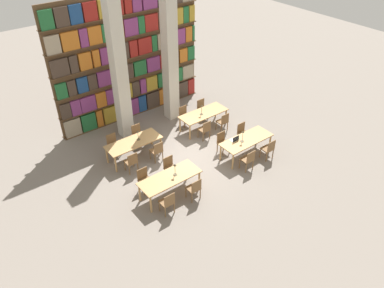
{
  "coord_description": "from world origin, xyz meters",
  "views": [
    {
      "loc": [
        -7.16,
        -9.4,
        9.02
      ],
      "look_at": [
        0.0,
        -0.13,
        0.68
      ],
      "focal_mm": 35.0,
      "sensor_mm": 36.0,
      "label": 1
    }
  ],
  "objects_px": {
    "laptop": "(234,139)",
    "chair_14": "(223,121)",
    "pillar_left": "(119,69)",
    "chair_11": "(138,134)",
    "chair_5": "(223,142)",
    "pillar_center": "(170,55)",
    "chair_12": "(205,129)",
    "reading_table_3": "(203,114)",
    "chair_13": "(184,115)",
    "chair_6": "(268,149)",
    "desk_lamp_2": "(138,134)",
    "chair_0": "(168,202)",
    "chair_7": "(243,133)",
    "reading_table_1": "(246,141)",
    "chair_9": "(113,144)",
    "chair_1": "(144,179)",
    "desk_lamp_1": "(243,134)",
    "chair_4": "(248,159)",
    "desk_lamp_3": "(202,108)",
    "desk_lamp_0": "(175,168)",
    "chair_10": "(157,151)",
    "chair_3": "(170,167)",
    "chair_2": "(194,188)",
    "chair_15": "(202,108)",
    "chair_8": "(132,162)",
    "reading_table_2": "(134,143)"
  },
  "relations": [
    {
      "from": "laptop",
      "to": "chair_14",
      "type": "distance_m",
      "value": 1.87
    },
    {
      "from": "pillar_left",
      "to": "chair_11",
      "type": "height_order",
      "value": "pillar_left"
    },
    {
      "from": "chair_5",
      "to": "laptop",
      "type": "distance_m",
      "value": 0.6
    },
    {
      "from": "pillar_center",
      "to": "chair_12",
      "type": "relative_size",
      "value": 6.82
    },
    {
      "from": "reading_table_3",
      "to": "chair_13",
      "type": "xyz_separation_m",
      "value": [
        -0.5,
        0.71,
        -0.2
      ]
    },
    {
      "from": "chair_13",
      "to": "chair_6",
      "type": "bearing_deg",
      "value": 105.07
    },
    {
      "from": "desk_lamp_2",
      "to": "chair_0",
      "type": "bearing_deg",
      "value": -105.43
    },
    {
      "from": "chair_7",
      "to": "laptop",
      "type": "relative_size",
      "value": 2.75
    },
    {
      "from": "desk_lamp_2",
      "to": "reading_table_3",
      "type": "height_order",
      "value": "desk_lamp_2"
    },
    {
      "from": "reading_table_1",
      "to": "reading_table_3",
      "type": "relative_size",
      "value": 1.0
    },
    {
      "from": "chair_9",
      "to": "chair_11",
      "type": "relative_size",
      "value": 1.0
    },
    {
      "from": "chair_1",
      "to": "desk_lamp_1",
      "type": "height_order",
      "value": "desk_lamp_1"
    },
    {
      "from": "chair_4",
      "to": "desk_lamp_3",
      "type": "height_order",
      "value": "desk_lamp_3"
    },
    {
      "from": "desk_lamp_0",
      "to": "chair_11",
      "type": "xyz_separation_m",
      "value": [
        0.47,
        3.3,
        -0.59
      ]
    },
    {
      "from": "chair_1",
      "to": "chair_9",
      "type": "xyz_separation_m",
      "value": [
        0.15,
        2.57,
        0.0
      ]
    },
    {
      "from": "chair_7",
      "to": "chair_10",
      "type": "bearing_deg",
      "value": -17.73
    },
    {
      "from": "chair_3",
      "to": "reading_table_3",
      "type": "height_order",
      "value": "chair_3"
    },
    {
      "from": "chair_1",
      "to": "chair_14",
      "type": "bearing_deg",
      "value": -166.01
    },
    {
      "from": "chair_5",
      "to": "desk_lamp_2",
      "type": "xyz_separation_m",
      "value": [
        -2.75,
        1.83,
        0.56
      ]
    },
    {
      "from": "chair_11",
      "to": "reading_table_3",
      "type": "height_order",
      "value": "chair_11"
    },
    {
      "from": "chair_7",
      "to": "desk_lamp_2",
      "type": "height_order",
      "value": "desk_lamp_2"
    },
    {
      "from": "pillar_center",
      "to": "chair_10",
      "type": "height_order",
      "value": "pillar_center"
    },
    {
      "from": "chair_5",
      "to": "chair_14",
      "type": "distance_m",
      "value": 1.54
    },
    {
      "from": "chair_2",
      "to": "desk_lamp_0",
      "type": "relative_size",
      "value": 1.86
    },
    {
      "from": "desk_lamp_2",
      "to": "reading_table_3",
      "type": "bearing_deg",
      "value": 0.5
    },
    {
      "from": "chair_0",
      "to": "chair_2",
      "type": "bearing_deg",
      "value": 0.0
    },
    {
      "from": "chair_5",
      "to": "chair_9",
      "type": "xyz_separation_m",
      "value": [
        -3.51,
        2.54,
        0.0
      ]
    },
    {
      "from": "chair_10",
      "to": "chair_15",
      "type": "bearing_deg",
      "value": 23.1
    },
    {
      "from": "chair_7",
      "to": "chair_8",
      "type": "distance_m",
      "value": 4.74
    },
    {
      "from": "pillar_left",
      "to": "chair_12",
      "type": "height_order",
      "value": "pillar_left"
    },
    {
      "from": "chair_4",
      "to": "chair_14",
      "type": "bearing_deg",
      "value": 68.15
    },
    {
      "from": "chair_3",
      "to": "desk_lamp_1",
      "type": "bearing_deg",
      "value": 166.68
    },
    {
      "from": "chair_9",
      "to": "chair_11",
      "type": "height_order",
      "value": "same"
    },
    {
      "from": "desk_lamp_1",
      "to": "chair_14",
      "type": "xyz_separation_m",
      "value": [
        0.69,
        1.86,
        -0.61
      ]
    },
    {
      "from": "chair_2",
      "to": "chair_8",
      "type": "distance_m",
      "value": 2.74
    },
    {
      "from": "desk_lamp_2",
      "to": "chair_12",
      "type": "relative_size",
      "value": 0.48
    },
    {
      "from": "chair_13",
      "to": "chair_2",
      "type": "bearing_deg",
      "value": 57.22
    },
    {
      "from": "desk_lamp_1",
      "to": "reading_table_2",
      "type": "distance_m",
      "value": 4.2
    },
    {
      "from": "chair_15",
      "to": "chair_7",
      "type": "bearing_deg",
      "value": 91.54
    },
    {
      "from": "desk_lamp_0",
      "to": "chair_12",
      "type": "distance_m",
      "value": 3.5
    },
    {
      "from": "pillar_center",
      "to": "chair_1",
      "type": "xyz_separation_m",
      "value": [
        -3.63,
        -3.51,
        -2.52
      ]
    },
    {
      "from": "pillar_center",
      "to": "chair_4",
      "type": "distance_m",
      "value": 5.52
    },
    {
      "from": "chair_6",
      "to": "desk_lamp_3",
      "type": "bearing_deg",
      "value": 102.6
    },
    {
      "from": "laptop",
      "to": "desk_lamp_3",
      "type": "xyz_separation_m",
      "value": [
        0.21,
        2.29,
        0.28
      ]
    },
    {
      "from": "pillar_center",
      "to": "chair_5",
      "type": "xyz_separation_m",
      "value": [
        0.03,
        -3.48,
        -2.52
      ]
    },
    {
      "from": "desk_lamp_0",
      "to": "chair_2",
      "type": "bearing_deg",
      "value": -67.99
    },
    {
      "from": "reading_table_1",
      "to": "chair_13",
      "type": "bearing_deg",
      "value": 99.71
    },
    {
      "from": "chair_2",
      "to": "chair_4",
      "type": "xyz_separation_m",
      "value": [
        2.57,
        0.03,
        0.0
      ]
    },
    {
      "from": "pillar_left",
      "to": "pillar_center",
      "type": "relative_size",
      "value": 1.0
    },
    {
      "from": "chair_0",
      "to": "chair_10",
      "type": "distance_m",
      "value": 2.87
    }
  ]
}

